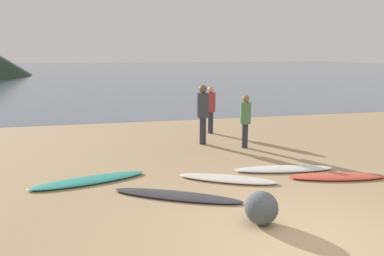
% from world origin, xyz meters
% --- Properties ---
extents(ground_plane, '(120.00, 120.00, 0.20)m').
position_xyz_m(ground_plane, '(0.00, 10.00, -0.10)').
color(ground_plane, tan).
rests_on(ground_plane, ground).
extents(ocean_water, '(140.00, 100.00, 0.01)m').
position_xyz_m(ocean_water, '(0.00, 60.85, 0.00)').
color(ocean_water, slate).
rests_on(ocean_water, ground).
extents(surfboard_0, '(2.56, 1.21, 0.08)m').
position_xyz_m(surfboard_0, '(-3.15, 3.62, 0.04)').
color(surfboard_0, teal).
rests_on(surfboard_0, ground).
extents(surfboard_1, '(2.51, 1.71, 0.07)m').
position_xyz_m(surfboard_1, '(-1.49, 2.28, 0.04)').
color(surfboard_1, '#333338').
rests_on(surfboard_1, ground).
extents(surfboard_2, '(2.15, 1.51, 0.08)m').
position_xyz_m(surfboard_2, '(-0.20, 3.00, 0.04)').
color(surfboard_2, silver).
rests_on(surfboard_2, ground).
extents(surfboard_3, '(2.44, 0.89, 0.09)m').
position_xyz_m(surfboard_3, '(1.34, 3.37, 0.04)').
color(surfboard_3, white).
rests_on(surfboard_3, ground).
extents(surfboard_4, '(2.25, 0.98, 0.08)m').
position_xyz_m(surfboard_4, '(2.23, 2.57, 0.04)').
color(surfboard_4, '#D84C38').
rests_on(surfboard_4, ground).
extents(person_0, '(0.31, 0.31, 1.55)m').
position_xyz_m(person_0, '(1.27, 5.74, 0.92)').
color(person_0, '#2D2D38').
rests_on(person_0, ground).
extents(person_1, '(0.33, 0.33, 1.63)m').
position_xyz_m(person_1, '(0.90, 8.01, 0.96)').
color(person_1, '#2D2D38').
rests_on(person_1, ground).
extents(person_2, '(0.36, 0.36, 1.81)m').
position_xyz_m(person_2, '(0.20, 6.48, 1.06)').
color(person_2, '#2D2D38').
rests_on(person_2, ground).
extents(beach_rock_near, '(0.55, 0.55, 0.55)m').
position_xyz_m(beach_rock_near, '(-0.38, 0.79, 0.27)').
color(beach_rock_near, '#444C51').
rests_on(beach_rock_near, ground).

